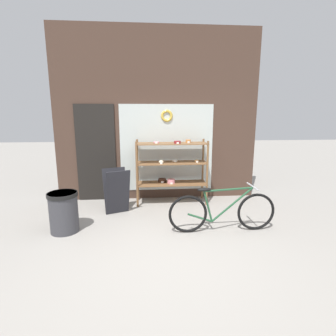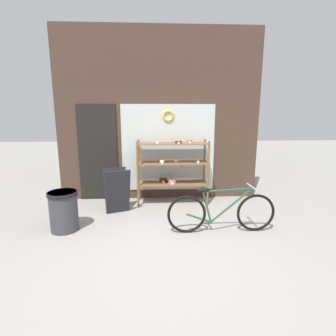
% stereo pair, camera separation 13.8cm
% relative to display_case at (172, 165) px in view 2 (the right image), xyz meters
% --- Properties ---
extents(ground_plane, '(30.00, 30.00, 0.00)m').
position_rel_display_case_xyz_m(ground_plane, '(-0.27, -2.04, -0.82)').
color(ground_plane, gray).
extents(storefront_facade, '(4.42, 0.13, 3.69)m').
position_rel_display_case_xyz_m(storefront_facade, '(-0.31, 0.38, 0.97)').
color(storefront_facade, '#473328').
rests_on(storefront_facade, ground_plane).
extents(display_case, '(1.49, 0.48, 1.36)m').
position_rel_display_case_xyz_m(display_case, '(0.00, 0.00, 0.00)').
color(display_case, brown).
rests_on(display_case, ground_plane).
extents(bicycle, '(1.76, 0.46, 0.76)m').
position_rel_display_case_xyz_m(bicycle, '(0.68, -1.49, -0.48)').
color(bicycle, black).
rests_on(bicycle, ground_plane).
extents(sandwich_board, '(0.56, 0.52, 0.86)m').
position_rel_display_case_xyz_m(sandwich_board, '(-1.11, -0.54, -0.38)').
color(sandwich_board, '#232328').
rests_on(sandwich_board, ground_plane).
extents(trash_bin, '(0.48, 0.48, 0.66)m').
position_rel_display_case_xyz_m(trash_bin, '(-1.88, -1.30, -0.46)').
color(trash_bin, '#38383D').
rests_on(trash_bin, ground_plane).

